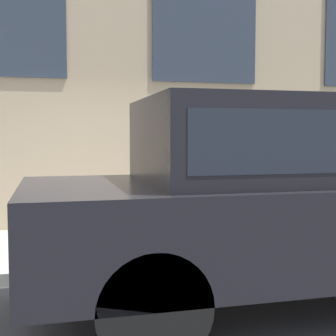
# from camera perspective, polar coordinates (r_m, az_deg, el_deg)

# --- Properties ---
(ground_plane) EXTENTS (80.00, 80.00, 0.00)m
(ground_plane) POSITION_cam_1_polar(r_m,az_deg,el_deg) (5.22, -3.56, -13.21)
(ground_plane) COLOR #47474C
(sidewalk) EXTENTS (2.30, 60.00, 0.14)m
(sidewalk) POSITION_cam_1_polar(r_m,az_deg,el_deg) (6.29, -5.52, -9.54)
(sidewalk) COLOR gray
(sidewalk) RESTS_ON ground_plane
(fire_hydrant) EXTENTS (0.35, 0.46, 0.87)m
(fire_hydrant) POSITION_cam_1_polar(r_m,az_deg,el_deg) (5.76, -2.71, -5.52)
(fire_hydrant) COLOR gold
(fire_hydrant) RESTS_ON sidewalk
(person) EXTENTS (0.28, 0.18, 1.15)m
(person) POSITION_cam_1_polar(r_m,az_deg,el_deg) (6.10, 2.54, -2.63)
(person) COLOR #232328
(person) RESTS_ON sidewalk
(parked_truck_charcoal_near) EXTENTS (1.83, 4.72, 1.85)m
(parked_truck_charcoal_near) POSITION_cam_1_polar(r_m,az_deg,el_deg) (4.38, 15.54, -2.40)
(parked_truck_charcoal_near) COLOR black
(parked_truck_charcoal_near) RESTS_ON ground_plane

